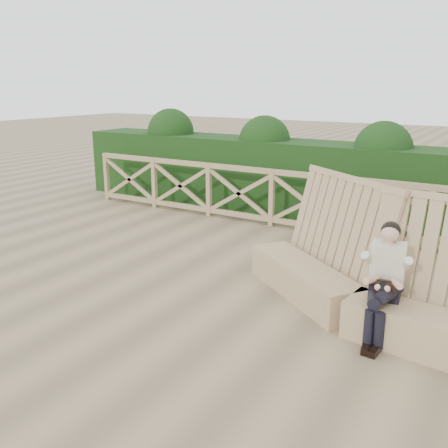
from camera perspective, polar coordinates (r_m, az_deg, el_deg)
The scene contains 5 objects.
ground at distance 6.49m, azimuth -2.83°, elevation -8.33°, with size 60.00×60.00×0.00m, color brown.
bench at distance 5.99m, azimuth 16.40°, elevation -7.11°, with size 3.73×2.01×1.55m.
woman at distance 5.53m, azimuth 17.91°, elevation -5.83°, with size 0.38×0.78×1.27m.
guardrail at distance 9.27m, azimuth 9.41°, elevation 2.50°, with size 10.10×0.09×1.10m.
hedge at distance 10.33m, azimuth 12.01°, elevation 4.84°, with size 12.00×1.20×1.50m, color black.
Camera 1 is at (3.37, -4.88, 2.65)m, focal length 40.00 mm.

